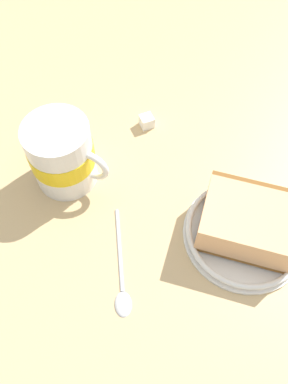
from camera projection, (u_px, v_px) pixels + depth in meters
ground_plane at (202, 220)px, 52.10cm from camera, size 140.42×140.42×3.52cm
small_plate at (244, 233)px, 48.33cm from camera, size 15.25×15.25×1.62cm
cake_slice at (249, 222)px, 46.22cm from camera, size 14.28×13.60×4.94cm
tea_mug at (62, 154)px, 49.35cm from camera, size 9.52×9.10×9.89cm
teaspoon at (122, 282)px, 45.54cm from camera, size 4.28×13.79×0.80cm
sugar_cube at (147, 121)px, 57.58cm from camera, size 1.99×1.99×1.85cm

